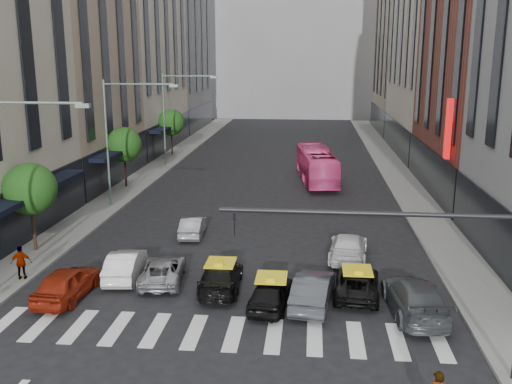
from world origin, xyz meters
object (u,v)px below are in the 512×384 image
(taxi_center, at_px, (271,292))
(pedestrian_far, at_px, (21,263))
(streetlamp_mid, at_px, (119,126))
(bus, at_px, (316,165))
(streetlamp_far, at_px, (173,107))
(taxi_left, at_px, (221,276))
(car_white_front, at_px, (125,265))
(car_red, at_px, (67,283))

(taxi_center, height_order, pedestrian_far, pedestrian_far)
(streetlamp_mid, xyz_separation_m, bus, (14.03, 10.04, -4.43))
(streetlamp_far, relative_size, bus, 0.85)
(streetlamp_far, xyz_separation_m, taxi_center, (11.94, -31.85, -5.23))
(streetlamp_far, relative_size, taxi_left, 1.97)
(taxi_left, bearing_deg, streetlamp_mid, -59.04)
(car_white_front, relative_size, bus, 0.40)
(car_white_front, height_order, taxi_left, car_white_front)
(bus, bearing_deg, taxi_left, 71.96)
(taxi_left, relative_size, bus, 0.43)
(taxi_left, xyz_separation_m, pedestrian_far, (-9.80, 0.01, 0.32))
(bus, relative_size, pedestrian_far, 6.31)
(streetlamp_far, bearing_deg, pedestrian_far, -90.68)
(streetlamp_mid, bearing_deg, pedestrian_far, -91.44)
(taxi_left, distance_m, pedestrian_far, 9.81)
(car_red, relative_size, taxi_center, 1.10)
(car_red, height_order, pedestrian_far, pedestrian_far)
(car_white_front, xyz_separation_m, pedestrian_far, (-4.85, -1.01, 0.30))
(taxi_left, distance_m, bus, 24.69)
(streetlamp_far, relative_size, car_red, 2.08)
(streetlamp_far, relative_size, taxi_center, 2.28)
(taxi_center, height_order, bus, bus)
(car_white_front, bearing_deg, pedestrian_far, 5.68)
(streetlamp_mid, relative_size, taxi_center, 2.28)
(streetlamp_far, height_order, pedestrian_far, streetlamp_far)
(car_white_front, bearing_deg, bus, -118.43)
(taxi_left, height_order, bus, bus)
(streetlamp_far, distance_m, bus, 15.88)
(car_red, bearing_deg, car_white_front, -121.80)
(car_white_front, xyz_separation_m, bus, (9.54, 23.22, 0.78))
(car_red, height_order, taxi_left, car_red)
(streetlamp_mid, relative_size, taxi_left, 1.97)
(bus, xyz_separation_m, pedestrian_far, (-14.39, -24.24, -0.48))
(streetlamp_far, xyz_separation_m, bus, (14.03, -5.96, -4.43))
(car_white_front, bearing_deg, taxi_left, 162.25)
(bus, bearing_deg, car_white_front, 60.35)
(car_red, relative_size, taxi_left, 0.95)
(streetlamp_mid, distance_m, car_red, 16.88)
(car_red, bearing_deg, taxi_left, -163.46)
(streetlamp_far, height_order, taxi_center, streetlamp_far)
(taxi_left, bearing_deg, pedestrian_far, -2.71)
(taxi_center, bearing_deg, car_red, 7.51)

